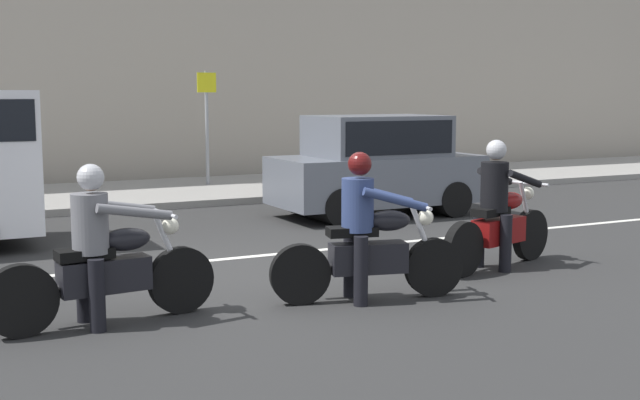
% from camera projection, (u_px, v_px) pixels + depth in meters
% --- Properties ---
extents(ground_plane, '(80.00, 80.00, 0.00)m').
position_uv_depth(ground_plane, '(255.00, 272.00, 10.11)').
color(ground_plane, '#2A2A2A').
extents(sidewalk_slab, '(40.00, 4.40, 0.14)m').
position_uv_depth(sidewalk_slab, '(110.00, 195.00, 17.18)').
color(sidewalk_slab, gray).
rests_on(sidewalk_slab, ground_plane).
extents(lane_marking_stripe, '(18.00, 0.14, 0.01)m').
position_uv_depth(lane_marking_stripe, '(194.00, 262.00, 10.69)').
color(lane_marking_stripe, silver).
rests_on(lane_marking_stripe, ground_plane).
extents(motorcycle_with_rider_black_leather, '(2.07, 0.86, 1.62)m').
position_uv_depth(motorcycle_with_rider_black_leather, '(498.00, 216.00, 10.26)').
color(motorcycle_with_rider_black_leather, black).
rests_on(motorcycle_with_rider_black_leather, ground_plane).
extents(motorcycle_with_rider_gray, '(2.21, 0.71, 1.54)m').
position_uv_depth(motorcycle_with_rider_gray, '(103.00, 259.00, 7.72)').
color(motorcycle_with_rider_gray, black).
rests_on(motorcycle_with_rider_gray, ground_plane).
extents(motorcycle_with_rider_denim_blue, '(2.09, 0.81, 1.58)m').
position_uv_depth(motorcycle_with_rider_denim_blue, '(367.00, 240.00, 8.64)').
color(motorcycle_with_rider_denim_blue, black).
rests_on(motorcycle_with_rider_denim_blue, ground_plane).
extents(parked_hatchback_slate_gray, '(3.71, 1.76, 1.80)m').
position_uv_depth(parked_hatchback_slate_gray, '(377.00, 164.00, 14.66)').
color(parked_hatchback_slate_gray, slate).
rests_on(parked_hatchback_slate_gray, ground_plane).
extents(street_sign_post, '(0.44, 0.08, 2.54)m').
position_uv_depth(street_sign_post, '(207.00, 116.00, 18.44)').
color(street_sign_post, gray).
rests_on(street_sign_post, sidewalk_slab).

